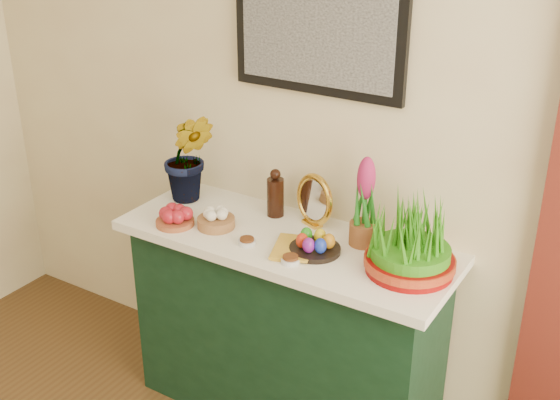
{
  "coord_description": "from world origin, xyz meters",
  "views": [
    {
      "loc": [
        1.19,
        -0.15,
        2.21
      ],
      "look_at": [
        -0.12,
        1.95,
        1.07
      ],
      "focal_mm": 45.0,
      "sensor_mm": 36.0,
      "label": 1
    }
  ],
  "objects_px": {
    "mirror": "(314,200)",
    "book": "(274,246)",
    "wheatgrass_sabzeh": "(411,242)",
    "sideboard": "(286,331)",
    "hyacinth_green": "(188,143)"
  },
  "relations": [
    {
      "from": "mirror",
      "to": "wheatgrass_sabzeh",
      "type": "distance_m",
      "value": 0.52
    },
    {
      "from": "sideboard",
      "to": "wheatgrass_sabzeh",
      "type": "relative_size",
      "value": 3.88
    },
    {
      "from": "hyacinth_green",
      "to": "mirror",
      "type": "bearing_deg",
      "value": -21.48
    },
    {
      "from": "book",
      "to": "wheatgrass_sabzeh",
      "type": "bearing_deg",
      "value": -6.54
    },
    {
      "from": "hyacinth_green",
      "to": "book",
      "type": "bearing_deg",
      "value": -48.01
    },
    {
      "from": "mirror",
      "to": "book",
      "type": "bearing_deg",
      "value": -94.94
    },
    {
      "from": "sideboard",
      "to": "hyacinth_green",
      "type": "bearing_deg",
      "value": 171.87
    },
    {
      "from": "hyacinth_green",
      "to": "mirror",
      "type": "xyz_separation_m",
      "value": [
        0.59,
        0.08,
        -0.16
      ]
    },
    {
      "from": "mirror",
      "to": "wheatgrass_sabzeh",
      "type": "height_order",
      "value": "wheatgrass_sabzeh"
    },
    {
      "from": "sideboard",
      "to": "hyacinth_green",
      "type": "height_order",
      "value": "hyacinth_green"
    },
    {
      "from": "hyacinth_green",
      "to": "mirror",
      "type": "height_order",
      "value": "hyacinth_green"
    },
    {
      "from": "wheatgrass_sabzeh",
      "to": "mirror",
      "type": "bearing_deg",
      "value": 162.22
    },
    {
      "from": "sideboard",
      "to": "book",
      "type": "relative_size",
      "value": 6.42
    },
    {
      "from": "mirror",
      "to": "book",
      "type": "distance_m",
      "value": 0.29
    },
    {
      "from": "mirror",
      "to": "sideboard",
      "type": "bearing_deg",
      "value": -103.71
    }
  ]
}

